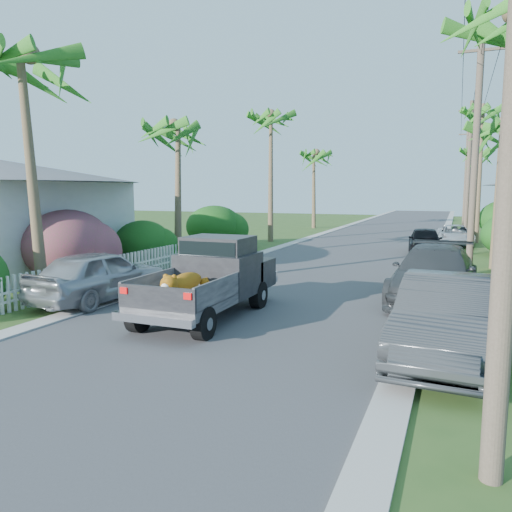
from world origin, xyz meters
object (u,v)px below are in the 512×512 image
at_px(parked_car_rm, 435,275).
at_px(palm_r_c, 483,110).
at_px(pickup_truck, 214,277).
at_px(parked_car_ln, 100,276).
at_px(parked_car_rn, 447,319).
at_px(parked_car_rd, 455,235).
at_px(palm_l_c, 271,115).
at_px(utility_pole_d, 466,176).
at_px(palm_l_a, 25,57).
at_px(utility_pole_c, 469,170).
at_px(palm_l_d, 314,153).
at_px(palm_r_d, 479,150).
at_px(palm_r_b, 503,124).
at_px(parked_car_lf, 224,248).
at_px(palm_l_b, 177,126).
at_px(parked_car_rf, 425,241).
at_px(utility_pole_b, 475,155).

relative_size(parked_car_rm, palm_r_c, 0.59).
xyz_separation_m(pickup_truck, parked_car_ln, (-3.82, 0.10, -0.24)).
bearing_deg(parked_car_rn, parked_car_rd, 93.22).
relative_size(palm_l_c, utility_pole_d, 1.02).
xyz_separation_m(palm_l_a, utility_pole_c, (11.80, 25.00, -2.33)).
bearing_deg(palm_l_d, parked_car_rm, -67.37).
height_order(palm_r_d, utility_pole_d, utility_pole_d).
relative_size(parked_car_ln, palm_l_d, 0.59).
height_order(pickup_truck, utility_pole_d, utility_pole_d).
bearing_deg(palm_r_b, parked_car_lf, -169.09).
distance_m(parked_car_ln, parked_car_lf, 8.97).
height_order(palm_r_c, utility_pole_d, palm_r_c).
bearing_deg(palm_r_d, parked_car_lf, -112.72).
relative_size(palm_l_b, palm_r_d, 0.93).
bearing_deg(utility_pole_c, palm_l_c, -152.65).
relative_size(pickup_truck, palm_r_d, 0.64).
bearing_deg(palm_r_b, palm_r_c, 92.08).
bearing_deg(parked_car_rm, palm_r_d, 89.33).
relative_size(parked_car_rd, palm_r_d, 0.53).
xyz_separation_m(palm_l_d, palm_r_d, (13.00, 6.00, 0.29)).
height_order(parked_car_rf, utility_pole_c, utility_pole_c).
bearing_deg(palm_r_c, pickup_truck, -107.45).
height_order(parked_car_rd, utility_pole_d, utility_pole_d).
xyz_separation_m(parked_car_rn, palm_l_b, (-11.80, 9.83, 5.35)).
distance_m(parked_car_ln, utility_pole_c, 26.54).
bearing_deg(pickup_truck, parked_car_rd, 74.15).
xyz_separation_m(parked_car_rn, palm_l_d, (-11.50, 31.83, 5.64)).
bearing_deg(palm_l_d, parked_car_ln, -86.44).
bearing_deg(palm_r_d, palm_l_a, -108.94).
height_order(parked_car_rf, palm_r_b, palm_r_b).
xyz_separation_m(palm_l_c, utility_pole_d, (11.60, 21.00, -3.31)).
relative_size(parked_car_rm, palm_r_b, 0.77).
bearing_deg(palm_l_b, parked_car_rf, 33.59).
distance_m(parked_car_rm, palm_r_d, 33.10).
bearing_deg(utility_pole_b, palm_l_a, -139.72).
height_order(palm_l_b, palm_l_c, palm_l_c).
distance_m(parked_car_lf, utility_pole_d, 32.23).
relative_size(parked_car_rf, palm_r_d, 0.50).
xyz_separation_m(pickup_truck, utility_pole_b, (6.40, 9.28, 3.59)).
bearing_deg(palm_r_b, palm_r_d, 90.23).
xyz_separation_m(palm_l_a, utility_pole_d, (11.80, 40.00, -2.33)).
bearing_deg(palm_l_d, palm_l_c, -87.61).
relative_size(parked_car_rm, parked_car_ln, 1.23).
bearing_deg(parked_car_rn, parked_car_rm, 98.03).
relative_size(palm_r_c, palm_r_d, 1.17).
distance_m(parked_car_rf, utility_pole_c, 10.10).
relative_size(parked_car_rd, utility_pole_b, 0.47).
distance_m(parked_car_rn, parked_car_lf, 14.51).
bearing_deg(parked_car_rm, utility_pole_b, 81.99).
height_order(parked_car_rm, palm_r_d, palm_r_d).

